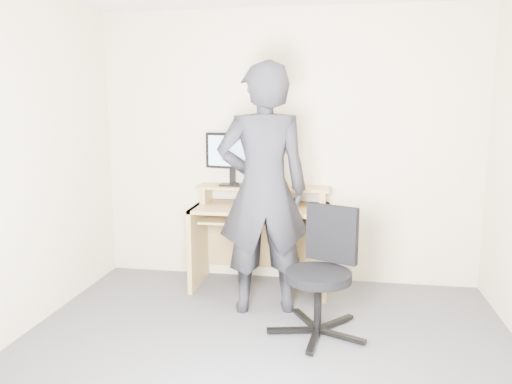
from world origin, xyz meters
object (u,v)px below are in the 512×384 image
(desk, at_px, (262,227))
(office_chair, at_px, (323,267))
(person, at_px, (263,190))
(monitor, at_px, (232,154))

(desk, xyz_separation_m, office_chair, (0.58, -0.90, -0.06))
(desk, relative_size, person, 0.61)
(person, bearing_deg, office_chair, 131.98)
(desk, relative_size, monitor, 2.38)
(desk, distance_m, office_chair, 1.07)
(desk, xyz_separation_m, person, (0.10, -0.57, 0.44))
(desk, distance_m, monitor, 0.71)
(desk, bearing_deg, office_chair, -57.07)
(desk, bearing_deg, person, -80.55)
(monitor, bearing_deg, office_chair, -35.45)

